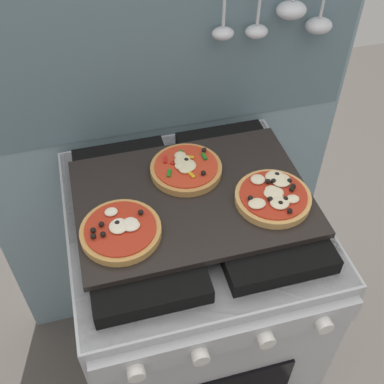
{
  "coord_description": "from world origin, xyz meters",
  "views": [
    {
      "loc": [
        -0.19,
        -0.73,
        1.7
      ],
      "look_at": [
        0.0,
        0.0,
        0.93
      ],
      "focal_mm": 44.06,
      "sensor_mm": 36.0,
      "label": 1
    }
  ],
  "objects_px": {
    "stove": "(192,302)",
    "pizza_center": "(186,168)",
    "pizza_left": "(121,230)",
    "pizza_right": "(273,196)",
    "baking_tray": "(192,197)"
  },
  "relations": [
    {
      "from": "baking_tray",
      "to": "pizza_right",
      "type": "xyz_separation_m",
      "value": [
        0.17,
        -0.06,
        0.02
      ]
    },
    {
      "from": "stove",
      "to": "pizza_center",
      "type": "bearing_deg",
      "value": 85.91
    },
    {
      "from": "baking_tray",
      "to": "pizza_left",
      "type": "xyz_separation_m",
      "value": [
        -0.18,
        -0.07,
        0.02
      ]
    },
    {
      "from": "stove",
      "to": "pizza_center",
      "type": "distance_m",
      "value": 0.49
    },
    {
      "from": "stove",
      "to": "baking_tray",
      "type": "bearing_deg",
      "value": 90.0
    },
    {
      "from": "pizza_center",
      "to": "pizza_right",
      "type": "bearing_deg",
      "value": -40.34
    },
    {
      "from": "stove",
      "to": "pizza_left",
      "type": "height_order",
      "value": "pizza_left"
    },
    {
      "from": "pizza_right",
      "to": "pizza_left",
      "type": "bearing_deg",
      "value": -178.3
    },
    {
      "from": "stove",
      "to": "pizza_center",
      "type": "height_order",
      "value": "pizza_center"
    },
    {
      "from": "pizza_right",
      "to": "pizza_center",
      "type": "distance_m",
      "value": 0.22
    },
    {
      "from": "pizza_left",
      "to": "baking_tray",
      "type": "bearing_deg",
      "value": 22.63
    },
    {
      "from": "pizza_left",
      "to": "pizza_center",
      "type": "relative_size",
      "value": 1.0
    },
    {
      "from": "baking_tray",
      "to": "pizza_right",
      "type": "height_order",
      "value": "pizza_right"
    },
    {
      "from": "stove",
      "to": "pizza_right",
      "type": "height_order",
      "value": "pizza_right"
    },
    {
      "from": "baking_tray",
      "to": "pizza_left",
      "type": "height_order",
      "value": "pizza_left"
    }
  ]
}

